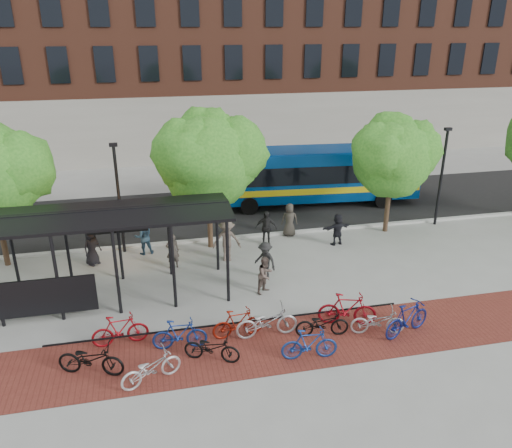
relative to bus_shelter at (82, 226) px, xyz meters
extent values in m
plane|color=#9E9E99|center=(8.13, 0.48, -3.00)|extent=(160.00, 160.00, 0.00)
cube|color=black|center=(8.13, 8.48, -2.99)|extent=(160.00, 8.00, 0.01)
cube|color=#B7B7B2|center=(8.13, 4.48, -2.94)|extent=(160.00, 0.25, 0.12)
cube|color=maroon|center=(6.13, -4.52, -3.00)|extent=(24.00, 3.00, 0.01)
cube|color=black|center=(4.83, -3.62, -3.00)|extent=(12.00, 0.05, 0.95)
cube|color=brown|center=(18.13, 26.48, 7.00)|extent=(55.00, 14.00, 20.00)
cylinder|color=black|center=(-2.87, 1.33, -1.35)|extent=(0.12, 0.12, 3.30)
cylinder|color=black|center=(-0.87, -1.37, -1.35)|extent=(0.12, 0.12, 3.30)
cylinder|color=black|center=(-0.87, 1.33, -1.35)|extent=(0.12, 0.12, 3.30)
cylinder|color=black|center=(1.13, -1.37, -1.35)|extent=(0.12, 0.12, 3.30)
cylinder|color=black|center=(1.13, 1.33, -1.35)|extent=(0.12, 0.12, 3.30)
cylinder|color=black|center=(3.13, -1.37, -1.35)|extent=(0.12, 0.12, 3.30)
cylinder|color=black|center=(3.13, 1.33, -1.35)|extent=(0.12, 0.12, 3.30)
cylinder|color=black|center=(5.13, -1.37, -1.35)|extent=(0.12, 0.12, 3.30)
cylinder|color=black|center=(5.13, 1.33, -1.35)|extent=(0.12, 0.12, 3.30)
cube|color=black|center=(-1.87, -1.42, -2.00)|extent=(4.50, 0.08, 1.40)
cube|color=black|center=(0.13, -0.72, 0.45)|extent=(10.60, 1.65, 0.29)
cube|color=black|center=(0.13, 0.68, 0.45)|extent=(10.60, 1.65, 0.29)
cube|color=black|center=(0.13, 1.38, 0.05)|extent=(9.00, 0.10, 0.40)
cube|color=black|center=(1.13, 1.43, -0.60)|extent=(2.40, 0.12, 0.70)
cube|color=#FF7200|center=(1.13, 1.51, -0.60)|extent=(2.20, 0.02, 0.55)
cylinder|color=#382619|center=(-3.87, 3.78, -1.81)|extent=(0.24, 0.24, 2.38)
sphere|color=#286E1D|center=(-2.87, 3.98, 1.28)|extent=(3.20, 3.20, 3.20)
cylinder|color=#382619|center=(5.13, 3.78, -1.74)|extent=(0.24, 0.24, 2.52)
sphere|color=#286E1D|center=(5.13, 3.78, 1.20)|extent=(4.20, 4.20, 4.20)
sphere|color=#286E1D|center=(6.18, 3.98, 1.50)|extent=(3.36, 3.36, 3.36)
sphere|color=#286E1D|center=(4.29, 3.48, 1.60)|extent=(3.15, 3.15, 3.15)
sphere|color=#286E1D|center=(5.23, 4.18, 2.00)|extent=(2.94, 2.94, 2.94)
cylinder|color=#382619|center=(14.13, 3.78, -1.86)|extent=(0.24, 0.24, 2.27)
sphere|color=#286E1D|center=(14.13, 3.78, 0.80)|extent=(3.80, 3.80, 3.80)
sphere|color=#286E1D|center=(15.08, 3.98, 1.10)|extent=(3.04, 3.04, 3.04)
sphere|color=#286E1D|center=(13.37, 3.48, 1.20)|extent=(2.85, 2.85, 2.85)
sphere|color=#286E1D|center=(14.23, 4.18, 1.60)|extent=(2.66, 2.66, 2.66)
cylinder|color=black|center=(1.13, 4.08, -0.50)|extent=(0.14, 0.14, 5.00)
cube|color=black|center=(1.13, 4.08, 2.05)|extent=(0.35, 0.20, 0.15)
cylinder|color=black|center=(17.13, 4.08, -0.50)|extent=(0.14, 0.14, 5.00)
cube|color=black|center=(17.13, 4.08, 2.05)|extent=(0.35, 0.20, 0.15)
cube|color=navy|center=(11.80, 8.66, -1.16)|extent=(12.29, 3.59, 2.78)
cube|color=black|center=(11.80, 8.66, -0.93)|extent=(12.05, 3.61, 1.01)
cube|color=yellow|center=(11.80, 8.66, -1.84)|extent=(12.17, 3.63, 0.35)
cube|color=navy|center=(11.80, 8.66, 0.18)|extent=(12.02, 3.31, 0.18)
cylinder|color=black|center=(7.83, 7.66, -2.51)|extent=(0.99, 0.36, 0.97)
cylinder|color=black|center=(8.04, 10.27, -2.51)|extent=(0.99, 0.36, 0.97)
cylinder|color=black|center=(15.56, 7.04, -2.51)|extent=(0.99, 0.36, 0.97)
cylinder|color=black|center=(15.77, 9.65, -2.51)|extent=(0.99, 0.36, 0.97)
imported|color=black|center=(0.39, -4.74, -2.46)|extent=(2.17, 1.34, 1.08)
imported|color=maroon|center=(1.20, -3.38, -2.45)|extent=(1.87, 0.67, 1.10)
imported|color=#B4B4B7|center=(2.15, -5.50, -2.50)|extent=(2.00, 1.34, 0.99)
imported|color=navy|center=(3.09, -4.02, -2.46)|extent=(1.82, 0.65, 1.07)
imported|color=black|center=(4.02, -4.87, -2.52)|extent=(1.91, 1.30, 0.95)
imported|color=maroon|center=(5.05, -3.78, -2.47)|extent=(1.78, 0.63, 1.05)
imported|color=#A2A1A4|center=(6.01, -3.94, -2.44)|extent=(2.14, 0.78, 1.12)
imported|color=navy|center=(7.03, -5.44, -2.46)|extent=(1.84, 0.69, 1.08)
imported|color=black|center=(7.84, -4.33, -2.52)|extent=(1.89, 0.85, 0.96)
imported|color=maroon|center=(8.92, -3.87, -2.39)|extent=(2.11, 1.14, 1.22)
imported|color=#A4A4A7|center=(9.73, -4.61, -2.51)|extent=(1.94, 1.01, 0.97)
imported|color=navy|center=(10.68, -4.86, -2.39)|extent=(2.10, 1.24, 1.22)
imported|color=black|center=(-0.16, 3.03, -2.16)|extent=(0.96, 0.95, 1.68)
imported|color=#3B342F|center=(3.26, 1.95, -2.21)|extent=(0.60, 0.42, 1.58)
imported|color=#223B50|center=(2.05, 3.65, -2.15)|extent=(0.92, 0.78, 1.70)
imported|color=brown|center=(5.66, 2.13, -2.03)|extent=(1.36, 0.91, 1.94)
imported|color=black|center=(7.76, 3.44, -2.14)|extent=(1.08, 0.64, 1.72)
imported|color=black|center=(11.09, 2.73, -2.22)|extent=(1.50, 0.70, 1.56)
imported|color=#38332D|center=(9.16, 4.28, -2.16)|extent=(0.91, 0.69, 1.67)
imported|color=brown|center=(6.67, -1.02, -2.24)|extent=(0.94, 0.90, 1.52)
imported|color=black|center=(6.94, 0.16, -2.20)|extent=(1.10, 1.19, 1.60)
camera|label=1|loc=(2.57, -17.86, 6.84)|focal=35.00mm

